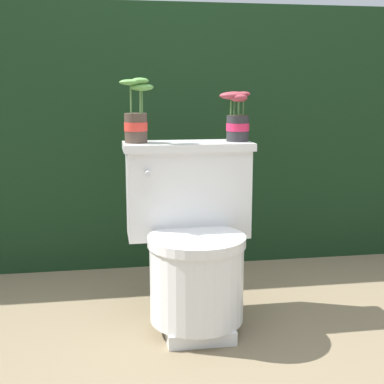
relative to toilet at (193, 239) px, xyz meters
The scene contains 5 objects.
ground_plane 0.38m from the toilet, 54.15° to the right, with size 12.00×12.00×0.00m, color #75664C.
hedge_backdrop 1.08m from the toilet, 84.74° to the left, with size 3.82×0.68×1.32m.
toilet is the anchor object (origin of this frame).
potted_plant_left 0.52m from the toilet, 147.00° to the left, with size 0.13×0.09×0.25m.
potted_plant_midleft 0.52m from the toilet, 32.64° to the left, with size 0.13×0.09×0.20m.
Camera 1 is at (-0.42, -1.84, 0.91)m, focal length 50.00 mm.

